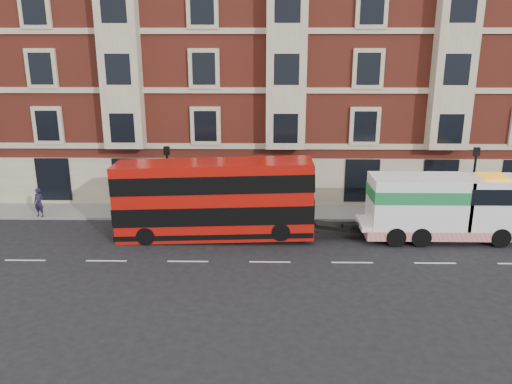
# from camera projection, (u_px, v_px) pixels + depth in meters

# --- Properties ---
(ground) EXTENTS (120.00, 120.00, 0.00)m
(ground) POSITION_uv_depth(u_px,v_px,m) (270.00, 262.00, 24.23)
(ground) COLOR black
(ground) RESTS_ON ground
(sidewalk) EXTENTS (90.00, 3.00, 0.15)m
(sidewalk) POSITION_uv_depth(u_px,v_px,m) (269.00, 212.00, 31.41)
(sidewalk) COLOR slate
(sidewalk) RESTS_ON ground
(victorian_terrace) EXTENTS (45.00, 12.00, 20.40)m
(victorian_terrace) POSITION_uv_depth(u_px,v_px,m) (276.00, 47.00, 35.84)
(victorian_terrace) COLOR maroon
(victorian_terrace) RESTS_ON ground
(lamp_post_west) EXTENTS (0.35, 0.15, 4.35)m
(lamp_post_west) POSITION_uv_depth(u_px,v_px,m) (168.00, 177.00, 29.54)
(lamp_post_west) COLOR black
(lamp_post_west) RESTS_ON sidewalk
(lamp_post_east) EXTENTS (0.35, 0.15, 4.35)m
(lamp_post_east) POSITION_uv_depth(u_px,v_px,m) (473.00, 178.00, 29.25)
(lamp_post_east) COLOR black
(lamp_post_east) RESTS_ON sidewalk
(double_decker_bus) EXTENTS (10.52, 2.41, 4.26)m
(double_decker_bus) POSITION_uv_depth(u_px,v_px,m) (214.00, 198.00, 26.73)
(double_decker_bus) COLOR #B5110A
(double_decker_bus) RESTS_ON ground
(tow_truck) EXTENTS (8.42, 2.49, 3.51)m
(tow_truck) POSITION_uv_depth(u_px,v_px,m) (439.00, 206.00, 26.65)
(tow_truck) COLOR white
(tow_truck) RESTS_ON ground
(pedestrian) EXTENTS (0.74, 0.58, 1.78)m
(pedestrian) POSITION_uv_depth(u_px,v_px,m) (39.00, 203.00, 30.07)
(pedestrian) COLOR #201933
(pedestrian) RESTS_ON sidewalk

